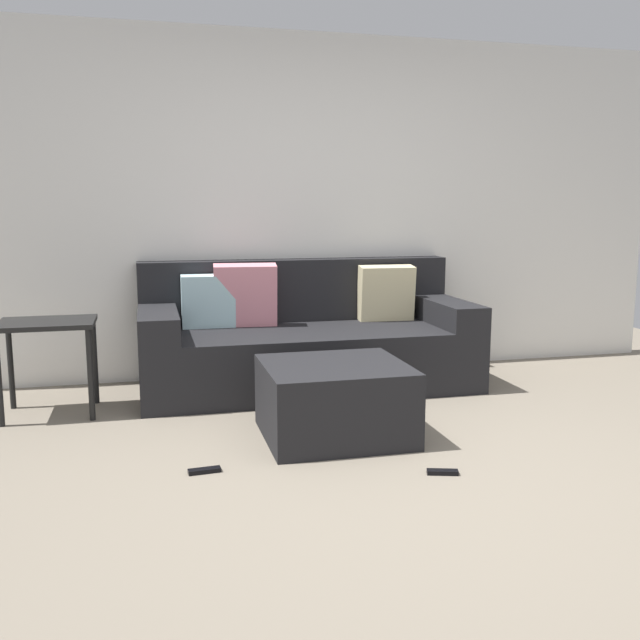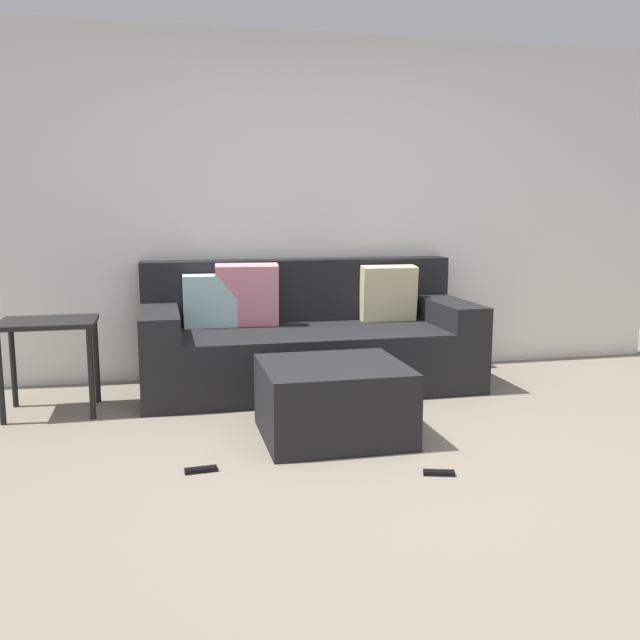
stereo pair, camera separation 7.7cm
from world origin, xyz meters
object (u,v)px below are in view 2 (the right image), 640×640
couch_sectional (307,341)px  side_table (49,335)px  ottoman (333,400)px  remote_near_ottoman (439,473)px  remote_by_storage_bin (201,470)px

couch_sectional → side_table: couch_sectional is taller
ottoman → remote_near_ottoman: (0.36, -0.69, -0.20)m
ottoman → remote_near_ottoman: size_ratio=5.24×
couch_sectional → ottoman: bearing=-94.6°
couch_sectional → remote_near_ottoman: (0.27, -1.85, -0.32)m
couch_sectional → ottoman: (-0.09, -1.16, -0.12)m
ottoman → remote_near_ottoman: 0.80m
couch_sectional → side_table: (-1.71, -0.32, 0.17)m
side_table → remote_by_storage_bin: size_ratio=3.74×
couch_sectional → side_table: bearing=-169.6°
ottoman → side_table: bearing=152.5°
couch_sectional → remote_by_storage_bin: size_ratio=14.74×
remote_near_ottoman → remote_by_storage_bin: same height
side_table → remote_by_storage_bin: (0.85, -1.23, -0.49)m
side_table → remote_near_ottoman: bearing=-37.6°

